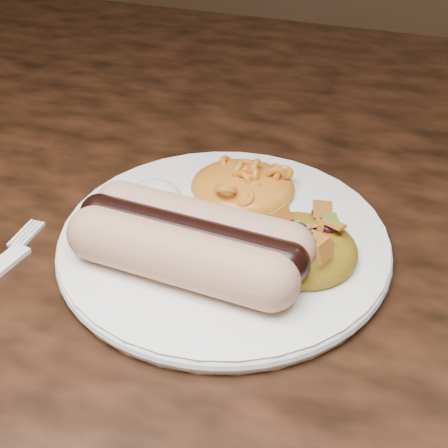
% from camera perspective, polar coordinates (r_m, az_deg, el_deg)
% --- Properties ---
extents(table, '(1.60, 0.90, 0.75)m').
position_cam_1_polar(table, '(0.63, -1.86, -3.16)').
color(table, '#402112').
rests_on(table, floor).
extents(plate, '(0.27, 0.27, 0.01)m').
position_cam_1_polar(plate, '(0.49, -0.00, -1.57)').
color(plate, white).
rests_on(plate, table).
extents(hotdog, '(0.15, 0.08, 0.04)m').
position_cam_1_polar(hotdog, '(0.44, -3.18, -1.51)').
color(hotdog, tan).
rests_on(hotdog, plate).
extents(mac_and_cheese, '(0.09, 0.08, 0.03)m').
position_cam_1_polar(mac_and_cheese, '(0.52, 1.75, 4.63)').
color(mac_and_cheese, orange).
rests_on(mac_and_cheese, plate).
extents(sour_cream, '(0.06, 0.06, 0.03)m').
position_cam_1_polar(sour_cream, '(0.51, -6.43, 2.83)').
color(sour_cream, white).
rests_on(sour_cream, plate).
extents(taco_salad, '(0.09, 0.08, 0.04)m').
position_cam_1_polar(taco_salad, '(0.46, 6.92, -1.47)').
color(taco_salad, '#AB4508').
rests_on(taco_salad, plate).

